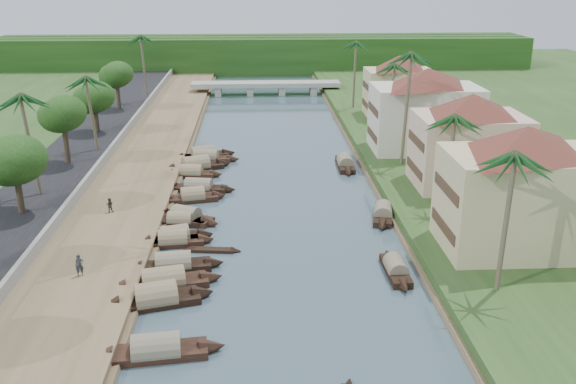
{
  "coord_description": "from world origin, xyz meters",
  "views": [
    {
      "loc": [
        -2.08,
        -49.3,
        23.05
      ],
      "look_at": [
        1.01,
        10.34,
        2.0
      ],
      "focal_mm": 40.0,
      "sensor_mm": 36.0,
      "label": 1
    }
  ],
  "objects_px": {
    "sampan_1": "(156,299)",
    "person_near": "(79,265)",
    "bridge": "(266,86)",
    "building_near": "(521,188)",
    "sampan_0": "(156,351)"
  },
  "relations": [
    {
      "from": "bridge",
      "to": "building_near",
      "type": "bearing_deg",
      "value": -75.61
    },
    {
      "from": "sampan_1",
      "to": "person_near",
      "type": "bearing_deg",
      "value": 136.32
    },
    {
      "from": "bridge",
      "to": "sampan_0",
      "type": "relative_size",
      "value": 3.11
    },
    {
      "from": "sampan_0",
      "to": "bridge",
      "type": "bearing_deg",
      "value": 77.47
    },
    {
      "from": "sampan_0",
      "to": "person_near",
      "type": "height_order",
      "value": "person_near"
    },
    {
      "from": "sampan_1",
      "to": "person_near",
      "type": "height_order",
      "value": "person_near"
    },
    {
      "from": "bridge",
      "to": "sampan_1",
      "type": "relative_size",
      "value": 3.14
    },
    {
      "from": "building_near",
      "to": "bridge",
      "type": "bearing_deg",
      "value": 104.39
    },
    {
      "from": "bridge",
      "to": "building_near",
      "type": "xyz_separation_m",
      "value": [
        18.99,
        -74.0,
        4.66
      ]
    },
    {
      "from": "bridge",
      "to": "sampan_1",
      "type": "xyz_separation_m",
      "value": [
        -9.45,
        -79.91,
        -1.3
      ]
    },
    {
      "from": "bridge",
      "to": "person_near",
      "type": "height_order",
      "value": "person_near"
    },
    {
      "from": "bridge",
      "to": "sampan_1",
      "type": "distance_m",
      "value": 80.48
    },
    {
      "from": "building_near",
      "to": "sampan_1",
      "type": "height_order",
      "value": "building_near"
    },
    {
      "from": "sampan_0",
      "to": "sampan_1",
      "type": "bearing_deg",
      "value": 91.19
    },
    {
      "from": "sampan_1",
      "to": "person_near",
      "type": "relative_size",
      "value": 5.14
    }
  ]
}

